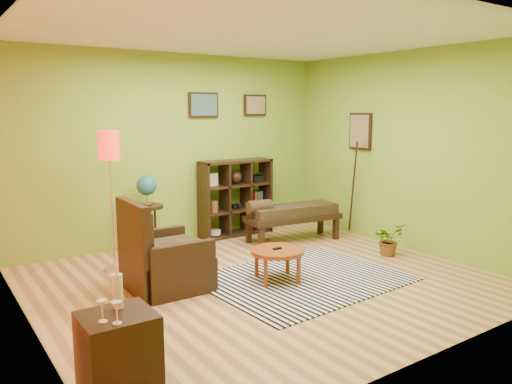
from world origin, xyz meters
TOP-DOWN VIEW (x-y plane):
  - ground at (0.00, 0.00)m, footprint 5.00×5.00m
  - room_shell at (-0.09, 0.01)m, footprint 5.04×4.54m
  - zebra_rug at (0.42, -0.22)m, footprint 2.37×1.91m
  - coffee_table at (0.12, -0.10)m, footprint 0.62×0.62m
  - armchair at (-1.09, 0.42)m, footprint 0.86×0.87m
  - side_cabinet at (-2.20, -1.33)m, footprint 0.50×0.45m
  - floor_lamp at (-1.31, 1.38)m, footprint 0.26×0.26m
  - globe_table at (-0.63, 1.91)m, footprint 0.44×0.44m
  - cube_shelf at (0.91, 2.03)m, footprint 1.20×0.35m
  - bench at (1.36, 1.21)m, footprint 1.52×0.71m
  - potted_plant at (2.01, -0.13)m, footprint 0.41×0.45m

SIDE VIEW (x-z plane):
  - ground at x=0.00m, z-range 0.00..0.00m
  - zebra_rug at x=0.42m, z-range 0.00..0.01m
  - potted_plant at x=2.01m, z-range 0.00..0.34m
  - side_cabinet at x=-2.20m, z-range -0.15..0.75m
  - armchair at x=-1.09m, z-range -0.20..0.82m
  - coffee_table at x=0.12m, z-range 0.13..0.53m
  - bench at x=1.36m, z-range 0.09..0.77m
  - cube_shelf at x=0.91m, z-range 0.00..1.20m
  - globe_table at x=-0.63m, z-range 0.28..1.36m
  - floor_lamp at x=-1.31m, z-range 0.54..2.27m
  - room_shell at x=-0.09m, z-range 0.39..3.21m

